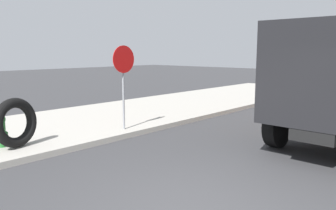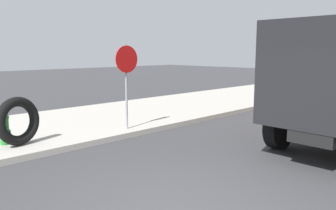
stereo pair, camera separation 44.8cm
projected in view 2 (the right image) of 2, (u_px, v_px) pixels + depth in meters
sidewalk_curb at (7, 134)px, 9.52m from camera, size 36.00×5.00×0.15m
fire_hydrant at (4, 128)px, 8.15m from camera, size 0.25×0.57×0.78m
loose_tire at (18, 121)px, 8.05m from camera, size 1.19×0.60×1.17m
stop_sign at (127, 71)px, 9.61m from camera, size 0.76×0.08×2.37m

